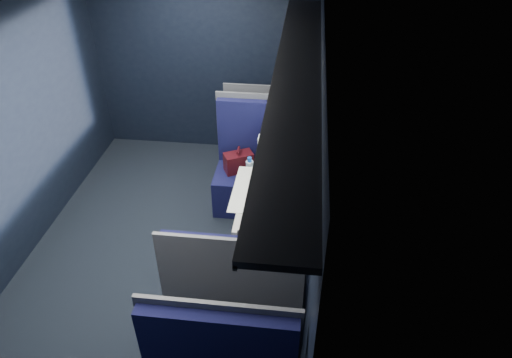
# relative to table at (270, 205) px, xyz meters

# --- Properties ---
(ground) EXTENTS (2.80, 4.20, 0.01)m
(ground) POSITION_rel_table_xyz_m (-1.03, 0.00, -0.67)
(ground) COLOR black
(room_shell) EXTENTS (3.00, 4.40, 2.40)m
(room_shell) POSITION_rel_table_xyz_m (-1.01, 0.00, 0.81)
(room_shell) COLOR black
(room_shell) RESTS_ON ground
(table) EXTENTS (0.62, 1.00, 0.74)m
(table) POSITION_rel_table_xyz_m (0.00, 0.00, 0.00)
(table) COLOR #54565E
(table) RESTS_ON ground
(seat_bay_near) EXTENTS (1.04, 0.62, 1.26)m
(seat_bay_near) POSITION_rel_table_xyz_m (-0.19, 0.87, -0.24)
(seat_bay_near) COLOR black
(seat_bay_near) RESTS_ON ground
(seat_bay_far) EXTENTS (1.04, 0.62, 1.26)m
(seat_bay_far) POSITION_rel_table_xyz_m (-0.18, -0.87, -0.25)
(seat_bay_far) COLOR black
(seat_bay_far) RESTS_ON ground
(seat_row_front) EXTENTS (1.04, 0.51, 1.16)m
(seat_row_front) POSITION_rel_table_xyz_m (-0.18, 1.80, -0.25)
(seat_row_front) COLOR black
(seat_row_front) RESTS_ON ground
(man) EXTENTS (0.53, 0.56, 1.32)m
(man) POSITION_rel_table_xyz_m (0.07, 0.70, 0.06)
(man) COLOR black
(man) RESTS_ON ground
(woman) EXTENTS (0.53, 0.56, 1.32)m
(woman) POSITION_rel_table_xyz_m (0.07, -0.71, 0.06)
(woman) COLOR black
(woman) RESTS_ON ground
(papers) EXTENTS (0.52, 0.74, 0.01)m
(papers) POSITION_rel_table_xyz_m (-0.11, 0.12, 0.08)
(papers) COLOR white
(papers) RESTS_ON table
(laptop) EXTENTS (0.26, 0.35, 0.26)m
(laptop) POSITION_rel_table_xyz_m (0.33, -0.05, 0.15)
(laptop) COLOR silver
(laptop) RESTS_ON table
(bottle_small) EXTENTS (0.06, 0.06, 0.21)m
(bottle_small) POSITION_rel_table_xyz_m (0.28, 0.36, 0.17)
(bottle_small) COLOR silver
(bottle_small) RESTS_ON table
(cup) EXTENTS (0.07, 0.07, 0.09)m
(cup) POSITION_rel_table_xyz_m (0.26, 0.41, 0.12)
(cup) COLOR white
(cup) RESTS_ON table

